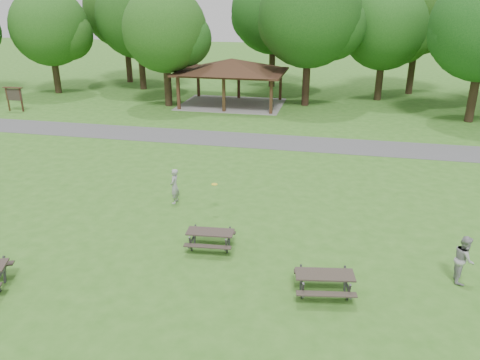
# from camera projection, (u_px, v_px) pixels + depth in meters

# --- Properties ---
(ground) EXTENTS (160.00, 160.00, 0.00)m
(ground) POSITION_uv_depth(u_px,v_px,m) (188.00, 253.00, 16.46)
(ground) COLOR #356D1F
(ground) RESTS_ON ground
(asphalt_path) EXTENTS (120.00, 3.20, 0.02)m
(asphalt_path) POSITION_uv_depth(u_px,v_px,m) (258.00, 141.00, 29.19)
(asphalt_path) COLOR #4D4D50
(asphalt_path) RESTS_ON ground
(pavilion) EXTENTS (8.60, 7.01, 3.76)m
(pavilion) POSITION_uv_depth(u_px,v_px,m) (232.00, 67.00, 37.95)
(pavilion) COLOR #3E2416
(pavilion) RESTS_ON ground
(notice_board) EXTENTS (1.60, 0.30, 1.88)m
(notice_board) POSITION_uv_depth(u_px,v_px,m) (14.00, 95.00, 36.27)
(notice_board) COLOR #372314
(notice_board) RESTS_ON ground
(tree_row_b) EXTENTS (7.14, 6.80, 9.28)m
(tree_row_b) POSITION_uv_depth(u_px,v_px,m) (51.00, 29.00, 41.70)
(tree_row_b) COLOR black
(tree_row_b) RESTS_ON ground
(tree_row_c) EXTENTS (8.19, 7.80, 10.67)m
(tree_row_c) POSITION_uv_depth(u_px,v_px,m) (139.00, 18.00, 43.19)
(tree_row_c) COLOR black
(tree_row_c) RESTS_ON ground
(tree_row_d) EXTENTS (6.93, 6.60, 9.27)m
(tree_row_d) POSITION_uv_depth(u_px,v_px,m) (166.00, 33.00, 36.58)
(tree_row_d) COLOR black
(tree_row_d) RESTS_ON ground
(tree_row_e) EXTENTS (8.40, 8.00, 11.02)m
(tree_row_e) POSITION_uv_depth(u_px,v_px,m) (311.00, 19.00, 36.33)
(tree_row_e) COLOR black
(tree_row_e) RESTS_ON ground
(tree_row_f) EXTENTS (7.35, 7.00, 9.55)m
(tree_row_f) POSITION_uv_depth(u_px,v_px,m) (386.00, 30.00, 38.69)
(tree_row_f) COLOR black
(tree_row_f) RESTS_ON ground
(tree_deep_a) EXTENTS (8.40, 8.00, 11.38)m
(tree_deep_a) POSITION_uv_depth(u_px,v_px,m) (125.00, 10.00, 46.75)
(tree_deep_a) COLOR #331F16
(tree_deep_a) RESTS_ON ground
(tree_deep_b) EXTENTS (8.40, 8.00, 11.13)m
(tree_deep_b) POSITION_uv_depth(u_px,v_px,m) (274.00, 14.00, 44.36)
(tree_deep_b) COLOR black
(tree_deep_b) RESTS_ON ground
(tree_deep_c) EXTENTS (8.82, 8.40, 11.90)m
(tree_deep_c) POSITION_uv_depth(u_px,v_px,m) (421.00, 8.00, 40.70)
(tree_deep_c) COLOR #322216
(tree_deep_c) RESTS_ON ground
(picnic_table_middle) EXTENTS (1.76, 1.46, 0.72)m
(picnic_table_middle) POSITION_uv_depth(u_px,v_px,m) (210.00, 236.00, 16.53)
(picnic_table_middle) COLOR #322824
(picnic_table_middle) RESTS_ON ground
(picnic_table_far) EXTENTS (1.94, 1.66, 0.76)m
(picnic_table_far) POSITION_uv_depth(u_px,v_px,m) (324.00, 279.00, 13.94)
(picnic_table_far) COLOR #312A24
(picnic_table_far) RESTS_ON ground
(frisbee_in_flight) EXTENTS (0.32, 0.32, 0.02)m
(frisbee_in_flight) POSITION_uv_depth(u_px,v_px,m) (215.00, 184.00, 18.94)
(frisbee_in_flight) COLOR yellow
(frisbee_in_flight) RESTS_ON ground
(frisbee_thrower) EXTENTS (0.38, 0.57, 1.56)m
(frisbee_thrower) POSITION_uv_depth(u_px,v_px,m) (174.00, 186.00, 20.16)
(frisbee_thrower) COLOR #9C9C9E
(frisbee_thrower) RESTS_ON ground
(frisbee_catcher) EXTENTS (0.64, 0.79, 1.56)m
(frisbee_catcher) POSITION_uv_depth(u_px,v_px,m) (464.00, 259.00, 14.57)
(frisbee_catcher) COLOR #9C9B9E
(frisbee_catcher) RESTS_ON ground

